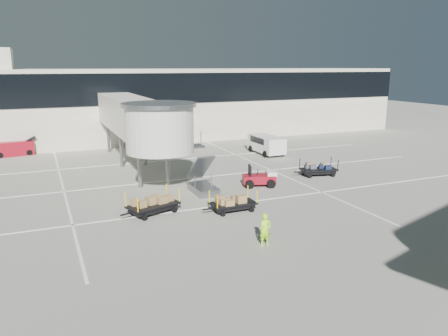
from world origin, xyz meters
The scene contains 11 objects.
ground centered at (0.00, 0.00, 0.00)m, with size 140.00×140.00×0.00m, color #B1AD9E.
lane_markings centered at (-0.67, 9.33, 0.01)m, with size 40.00×30.00×0.02m.
terminal centered at (-0.35, 29.94, 4.11)m, with size 64.00×12.11×15.20m.
jet_bridge centered at (-3.97, 12.26, 4.28)m, with size 5.70×20.40×6.03m.
baggage_tug centered at (2.89, 5.04, 0.55)m, with size 2.55×2.06×1.52m.
suitcase_cart centered at (8.42, 5.88, 0.46)m, with size 3.45×1.88×1.32m.
box_cart_near centered at (-1.14, 0.73, 0.48)m, with size 3.26×1.37×1.27m.
box_cart_far centered at (-5.55, 2.18, 0.56)m, with size 3.64×2.33×1.41m.
ground_worker centered at (-1.80, -4.42, 0.79)m, with size 0.58×0.38×1.59m, color #A9FF1A.
minivan centered at (8.91, 15.31, 1.04)m, with size 2.03×4.57×1.73m.
belt_loader centered at (-13.55, 23.86, 0.67)m, with size 3.83×1.96×1.77m.
Camera 1 is at (-11.20, -21.44, 8.31)m, focal length 35.00 mm.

